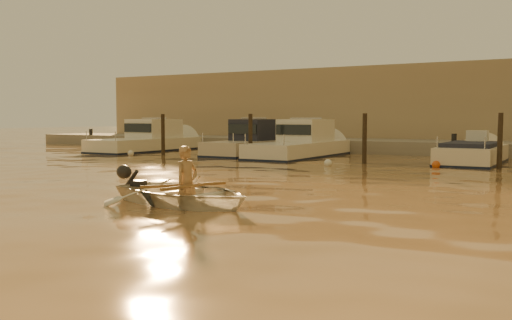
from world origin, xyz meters
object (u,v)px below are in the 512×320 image
Objects in this scene: moored_boat_0 at (146,140)px; moored_boat_1 at (248,142)px; waterfront_building at (444,108)px; person at (187,183)px; moored_boat_2 at (299,143)px; dinghy at (184,194)px; moored_boat_3 at (472,158)px.

moored_boat_1 is at bearing 0.00° from moored_boat_0.
moored_boat_0 is 17.53m from waterfront_building.
waterfront_building is at bearing 9.71° from person.
person is 0.25× the size of moored_boat_1.
moored_boat_2 is (-4.48, 14.47, 0.15)m from person.
moored_boat_0 and moored_boat_1 have the same top height.
person is at bearing -90.00° from dinghy.
moored_boat_2 is (-4.38, 14.46, 0.39)m from dinghy.
moored_boat_1 is 10.50m from moored_boat_3.
moored_boat_3 is (17.05, 0.00, -0.40)m from moored_boat_0.
moored_boat_0 is at bearing 180.00° from moored_boat_1.
moored_boat_3 is (3.29, 14.46, -0.01)m from dinghy.
moored_boat_0 is at bearing 180.00° from moored_boat_3.
dinghy is 0.07× the size of waterfront_building.
moored_boat_2 reaches higher than person.
moored_boat_3 is at bearing -72.26° from waterfront_building.
moored_boat_2 is at bearing 25.84° from dinghy.
person is 15.15m from moored_boat_2.
person is 16.21m from moored_boat_1.
moored_boat_0 is at bearing 52.56° from dinghy.
moored_boat_1 is (-7.30, 14.47, 0.15)m from person.
moored_boat_0 is at bearing -140.89° from waterfront_building.
moored_boat_0 is 0.17× the size of waterfront_building.
dinghy is at bearing -73.14° from moored_boat_2.
moored_boat_1 is (-7.20, 14.46, 0.39)m from dinghy.
person is at bearing -72.80° from moored_boat_2.
moored_boat_2 reaches higher than dinghy.
waterfront_building reaches higher than dinghy.
person is 0.20× the size of moored_boat_2.
dinghy is 15.11m from moored_boat_2.
dinghy is at bearing -63.53° from moored_boat_1.
moored_boat_2 is at bearing 0.00° from moored_boat_0.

